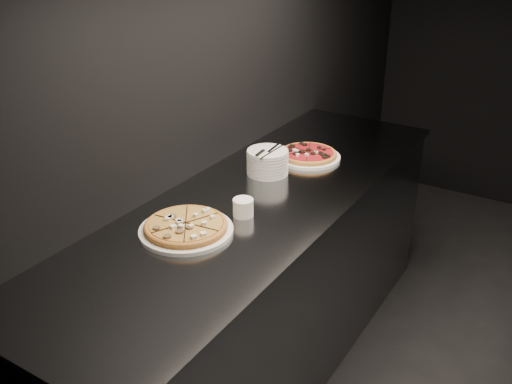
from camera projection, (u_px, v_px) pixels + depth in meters
The scene contains 7 objects.
wall_left at pixel (187, 73), 2.41m from camera, with size 0.02×5.00×2.80m, color black.
counter at pixel (260, 284), 2.64m from camera, with size 0.74×2.44×0.92m.
pizza_mushroom at pixel (186, 227), 2.15m from camera, with size 0.36×0.36×0.04m.
pizza_tomato at pixel (308, 155), 2.81m from camera, with size 0.32×0.32×0.04m.
plate_stack at pixel (268, 162), 2.63m from camera, with size 0.19×0.19×0.11m.
cutlery at pixel (267, 151), 2.59m from camera, with size 0.07×0.20×0.01m.
ramekin at pixel (243, 207), 2.26m from camera, with size 0.08×0.08×0.07m.
Camera 1 is at (-0.98, -1.87, 1.99)m, focal length 40.00 mm.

